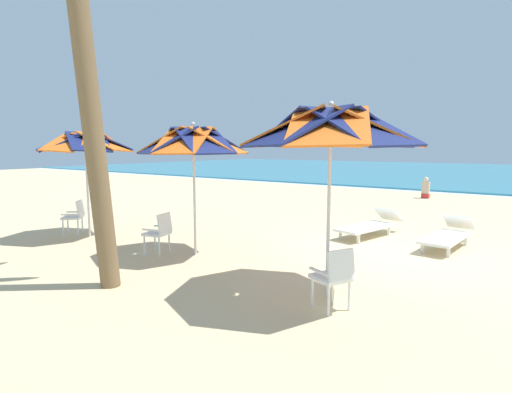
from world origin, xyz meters
name	(u,v)px	position (x,y,z in m)	size (l,w,h in m)	color
ground_plane	(388,256)	(0.00, 0.00, 0.00)	(80.00, 80.00, 0.00)	beige
sea	(503,173)	(0.00, 30.93, 0.05)	(80.00, 36.00, 0.10)	teal
surf_foam	(473,195)	(0.00, 12.63, 0.01)	(80.00, 0.70, 0.01)	white
beach_umbrella_0	(331,129)	(-0.06, -2.73, 2.44)	(2.59, 2.59, 2.83)	silver
plastic_chair_0	(334,275)	(0.24, -3.15, 0.50)	(0.61, 0.59, 0.87)	white
beach_umbrella_1	(193,142)	(-3.23, -2.21, 2.29)	(2.21, 2.21, 2.68)	silver
plastic_chair_1	(159,231)	(-3.83, -2.63, 0.50)	(0.56, 0.54, 0.87)	white
beach_umbrella_2	(85,143)	(-6.50, -2.53, 2.28)	(2.23, 2.23, 2.62)	silver
plastic_chair_2	(75,215)	(-7.00, -2.59, 0.50)	(0.63, 0.63, 0.87)	white
sun_lounger_0	(448,235)	(0.85, 1.44, 0.28)	(0.85, 2.20, 0.62)	white
sun_lounger_1	(370,225)	(-0.92, 1.54, 0.28)	(1.12, 2.23, 0.62)	white
palm_tree_0	(86,26)	(-3.05, -4.53, 3.90)	(2.68, 2.74, 6.36)	brown
beachgoer_seated	(426,191)	(-1.51, 10.23, 0.29)	(0.30, 0.93, 0.92)	red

